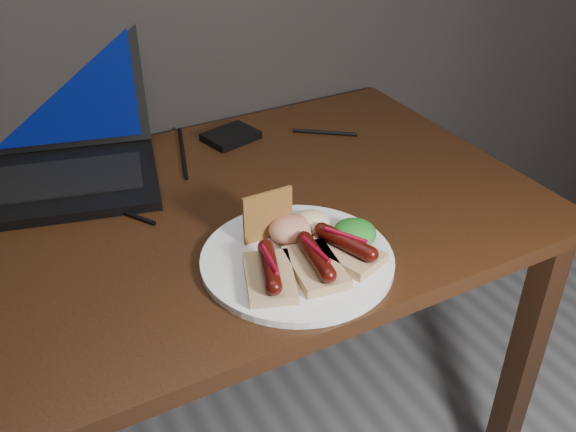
# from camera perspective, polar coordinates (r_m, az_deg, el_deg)

# --- Properties ---
(desk) EXTENTS (1.40, 0.70, 0.75)m
(desk) POSITION_cam_1_polar(r_m,az_deg,el_deg) (1.15, -11.82, -4.99)
(desk) COLOR #371D0D
(desk) RESTS_ON ground
(laptop) EXTENTS (0.44, 0.42, 0.25)m
(laptop) POSITION_cam_1_polar(r_m,az_deg,el_deg) (1.30, -20.19, 5.69)
(laptop) COLOR black
(laptop) RESTS_ON desk
(hard_drive) EXTENTS (0.12, 0.10, 0.02)m
(hard_drive) POSITION_cam_1_polar(r_m,az_deg,el_deg) (1.38, -5.12, 7.08)
(hard_drive) COLOR black
(hard_drive) RESTS_ON desk
(desk_cables) EXTENTS (0.98, 0.33, 0.01)m
(desk_cables) POSITION_cam_1_polar(r_m,az_deg,el_deg) (1.23, -14.54, 2.62)
(desk_cables) COLOR black
(desk_cables) RESTS_ON desk
(plate) EXTENTS (0.32, 0.32, 0.01)m
(plate) POSITION_cam_1_polar(r_m,az_deg,el_deg) (1.00, 0.82, -3.89)
(plate) COLOR white
(plate) RESTS_ON desk
(bread_sausage_left) EXTENTS (0.11, 0.13, 0.04)m
(bread_sausage_left) POSITION_cam_1_polar(r_m,az_deg,el_deg) (0.94, -1.65, -5.06)
(bread_sausage_left) COLOR tan
(bread_sausage_left) RESTS_ON plate
(bread_sausage_center) EXTENTS (0.09, 0.12, 0.04)m
(bread_sausage_center) POSITION_cam_1_polar(r_m,az_deg,el_deg) (0.96, 2.47, -4.16)
(bread_sausage_center) COLOR tan
(bread_sausage_center) RESTS_ON plate
(bread_sausage_right) EXTENTS (0.10, 0.13, 0.04)m
(bread_sausage_right) POSITION_cam_1_polar(r_m,az_deg,el_deg) (0.99, 5.09, -2.86)
(bread_sausage_right) COLOR tan
(bread_sausage_right) RESTS_ON plate
(crispbread) EXTENTS (0.09, 0.01, 0.08)m
(crispbread) POSITION_cam_1_polar(r_m,az_deg,el_deg) (1.02, -1.81, 0.06)
(crispbread) COLOR #AE6E2F
(crispbread) RESTS_ON plate
(salad_greens) EXTENTS (0.07, 0.07, 0.04)m
(salad_greens) POSITION_cam_1_polar(r_m,az_deg,el_deg) (1.02, 5.92, -1.52)
(salad_greens) COLOR #175A12
(salad_greens) RESTS_ON plate
(salsa_mound) EXTENTS (0.07, 0.07, 0.04)m
(salsa_mound) POSITION_cam_1_polar(r_m,az_deg,el_deg) (1.02, 0.25, -1.18)
(salsa_mound) COLOR #A71510
(salsa_mound) RESTS_ON plate
(coleslaw_mound) EXTENTS (0.06, 0.06, 0.04)m
(coleslaw_mound) POSITION_cam_1_polar(r_m,az_deg,el_deg) (1.04, 2.05, -0.64)
(coleslaw_mound) COLOR silver
(coleslaw_mound) RESTS_ON plate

